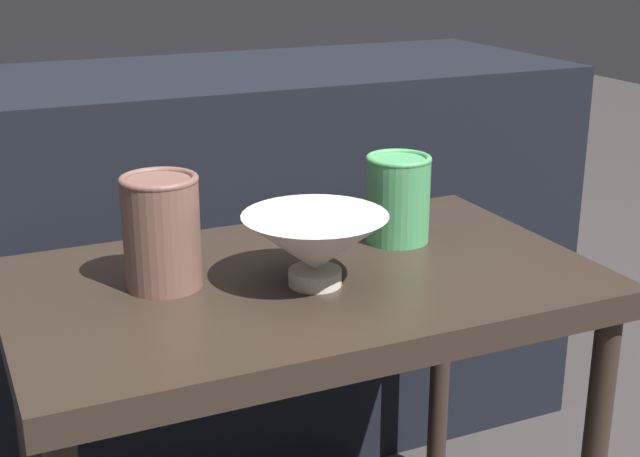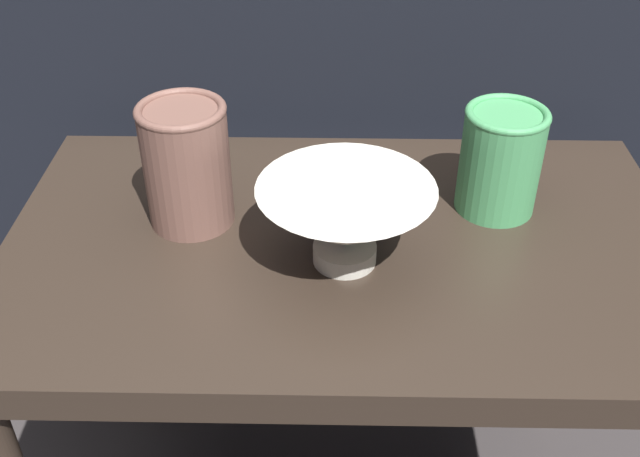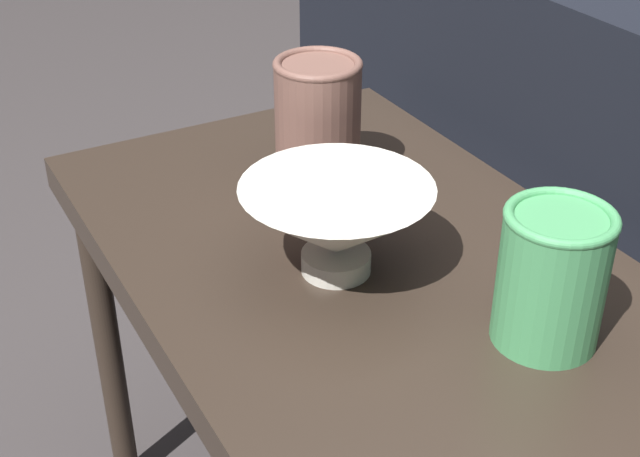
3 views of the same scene
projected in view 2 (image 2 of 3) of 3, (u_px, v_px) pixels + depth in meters
The scene contains 5 objects.
table at pixel (343, 279), 0.90m from camera, with size 0.79×0.48×0.55m.
couch_backdrop at pixel (340, 139), 1.42m from camera, with size 1.48×0.50×0.74m.
bowl at pixel (348, 219), 0.80m from camera, with size 0.19×0.19×0.10m.
vase_textured_left at pixel (187, 163), 0.86m from camera, with size 0.10×0.10×0.15m.
vase_colorful_right at pixel (501, 159), 0.88m from camera, with size 0.10×0.10×0.13m.
Camera 2 is at (-0.01, -0.70, 1.07)m, focal length 42.00 mm.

